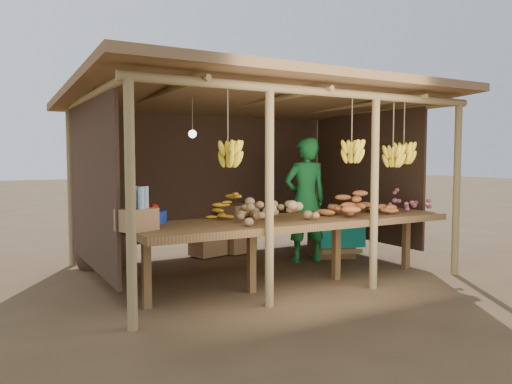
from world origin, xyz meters
TOP-DOWN VIEW (x-y plane):
  - ground at (0.00, 0.00)m, footprint 60.00×60.00m
  - stall_structure at (0.00, -0.10)m, footprint 4.70×3.50m
  - counter at (0.00, -0.95)m, footprint 3.90×1.05m
  - potato_heap at (-0.41, -1.05)m, footprint 1.13×0.86m
  - sweet_potato_heap at (0.87, -1.05)m, footprint 0.94×0.59m
  - onion_heap at (1.82, -1.00)m, footprint 0.79×0.60m
  - banana_pile at (-0.62, -0.58)m, footprint 0.61×0.48m
  - tomato_basin at (-1.62, -0.50)m, footprint 0.39×0.39m
  - bottle_box at (-1.90, -0.99)m, footprint 0.42×0.38m
  - vendor at (0.90, 0.13)m, footprint 0.72×0.53m
  - tarp_crate at (1.46, 0.24)m, footprint 0.85×0.80m
  - carton_stack at (0.15, 1.15)m, footprint 1.07×0.48m
  - burlap_sacks at (-1.71, 1.15)m, footprint 0.83×0.44m

SIDE VIEW (x-z plane):
  - ground at x=0.00m, z-range 0.00..0.00m
  - burlap_sacks at x=-1.71m, z-range -0.04..0.55m
  - carton_stack at x=0.15m, z-range -0.04..0.71m
  - tarp_crate at x=1.46m, z-range -0.07..0.74m
  - counter at x=0.00m, z-range 0.34..1.14m
  - tomato_basin at x=-1.62m, z-range 0.78..0.98m
  - vendor at x=0.90m, z-range 0.00..1.80m
  - bottle_box at x=-1.90m, z-range 0.75..1.18m
  - banana_pile at x=-0.62m, z-range 0.80..1.14m
  - onion_heap at x=1.82m, z-range 0.80..1.15m
  - sweet_potato_heap at x=0.87m, z-range 0.80..1.16m
  - potato_heap at x=-0.41m, z-range 0.80..1.17m
  - stall_structure at x=0.00m, z-range 0.69..3.12m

